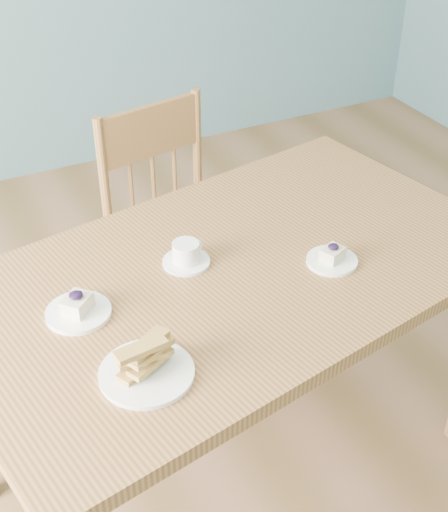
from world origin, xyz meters
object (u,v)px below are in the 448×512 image
at_px(dining_table, 232,291).
at_px(cheesecake_plate_near, 332,258).
at_px(dining_chair, 177,236).
at_px(biscotti_plate, 146,364).
at_px(cheesecake_plate_far, 78,309).
at_px(coffee_cup, 186,255).

relative_size(dining_table, cheesecake_plate_near, 11.88).
xyz_separation_m(dining_chair, biscotti_plate, (-0.46, -0.94, 0.36)).
bearing_deg(cheesecake_plate_far, dining_table, 1.12).
distance_m(dining_table, dining_chair, 0.71).
height_order(cheesecake_plate_near, cheesecake_plate_far, cheesecake_plate_far).
bearing_deg(coffee_cup, dining_table, -50.81).
distance_m(dining_table, biscotti_plate, 0.47).
height_order(cheesecake_plate_near, coffee_cup, coffee_cup).
height_order(dining_table, coffee_cup, coffee_cup).
xyz_separation_m(dining_table, cheesecake_plate_near, (0.25, -0.10, 0.10)).
xyz_separation_m(coffee_cup, biscotti_plate, (-0.25, -0.35, 0.00)).
xyz_separation_m(dining_table, dining_chair, (0.10, 0.66, -0.24)).
height_order(cheesecake_plate_far, coffee_cup, cheesecake_plate_far).
bearing_deg(dining_chair, biscotti_plate, -127.25).
distance_m(cheesecake_plate_near, biscotti_plate, 0.64).
bearing_deg(dining_table, coffee_cup, 134.23).
xyz_separation_m(dining_chair, coffee_cup, (-0.21, -0.59, 0.35)).
distance_m(dining_table, coffee_cup, 0.17).
bearing_deg(cheesecake_plate_far, dining_chair, 51.15).
xyz_separation_m(dining_chair, cheesecake_plate_far, (-0.54, -0.67, 0.34)).
relative_size(dining_chair, cheesecake_plate_far, 5.93).
bearing_deg(dining_table, cheesecake_plate_far, 170.06).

